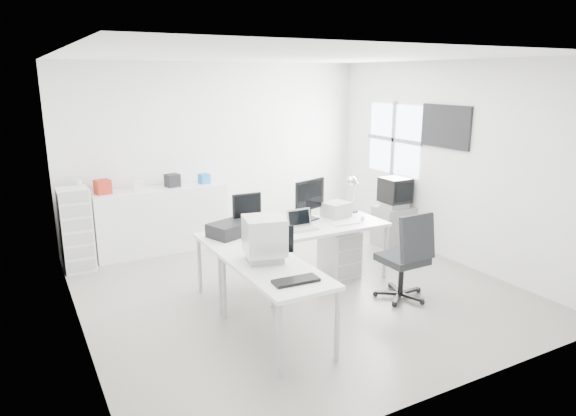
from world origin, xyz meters
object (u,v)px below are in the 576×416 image
tv_cabinet (393,226)px  office_chair (402,255)px  drawer_pedestal (339,252)px  crt_monitor (264,241)px  laptop (303,221)px  laser_printer (336,209)px  main_desk (296,257)px  side_desk (276,303)px  filing_cabinet (76,229)px  crt_tv (395,193)px  lcd_monitor_large (310,200)px  sideboard (162,220)px  inkjet_printer (229,229)px  lcd_monitor_small (247,211)px

tv_cabinet → office_chair: bearing=-127.4°
drawer_pedestal → crt_monitor: crt_monitor is taller
laptop → laser_printer: size_ratio=0.96×
main_desk → side_desk: same height
side_desk → crt_monitor: crt_monitor is taller
side_desk → filing_cabinet: size_ratio=1.24×
laptop → crt_tv: size_ratio=0.65×
laser_printer → filing_cabinet: 3.54m
drawer_pedestal → lcd_monitor_large: 0.83m
crt_monitor → sideboard: size_ratio=0.21×
main_desk → crt_tv: 2.30m
tv_cabinet → filing_cabinet: (-4.50, 1.24, 0.26)m
lcd_monitor_large → filing_cabinet: (-2.70, 1.66, -0.46)m
drawer_pedestal → laser_printer: (0.05, 0.17, 0.55)m
tv_cabinet → sideboard: sideboard is taller
side_desk → crt_tv: size_ratio=2.80×
laptop → filing_cabinet: size_ratio=0.29×
inkjet_printer → laptop: (0.90, -0.20, 0.03)m
lcd_monitor_small → sideboard: bearing=110.0°
inkjet_printer → sideboard: (-0.28, 2.02, -0.34)m
tv_cabinet → sideboard: size_ratio=0.31×
main_desk → crt_tv: crt_tv is taller
laptop → tv_cabinet: (2.10, 0.78, -0.55)m
lcd_monitor_small → side_desk: bearing=-99.7°
side_desk → laser_printer: (1.60, 1.32, 0.47)m
main_desk → lcd_monitor_large: (0.35, 0.25, 0.65)m
lcd_monitor_small → crt_tv: (2.70, 0.43, -0.15)m
tv_cabinet → sideboard: bearing=156.3°
side_desk → lcd_monitor_small: size_ratio=3.04×
crt_monitor → crt_tv: (3.00, 1.53, -0.12)m
tv_cabinet → crt_tv: bearing=90.0°
laser_printer → sideboard: size_ratio=0.17×
office_chair → crt_tv: bearing=51.8°
laser_printer → sideboard: (-1.88, 1.90, -0.36)m
main_desk → sideboard: (-1.13, 2.12, 0.11)m
laser_printer → crt_monitor: 1.93m
main_desk → office_chair: (0.90, -0.96, 0.17)m
side_desk → drawer_pedestal: 1.93m
inkjet_printer → lcd_monitor_small: bearing=6.8°
main_desk → laptop: bearing=-63.4°
inkjet_printer → laser_printer: size_ratio=1.33×
laser_printer → lcd_monitor_small: bearing=166.1°
lcd_monitor_small → laptop: (0.60, -0.35, -0.12)m
laser_printer → crt_monitor: size_ratio=0.82×
lcd_monitor_large → tv_cabinet: size_ratio=0.89×
laptop → crt_tv: bearing=20.7°
lcd_monitor_small → crt_monitor: lcd_monitor_small is taller
lcd_monitor_large → office_chair: (0.55, -1.21, -0.47)m
filing_cabinet → lcd_monitor_large: bearing=-31.7°
side_desk → lcd_monitor_large: size_ratio=2.58×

